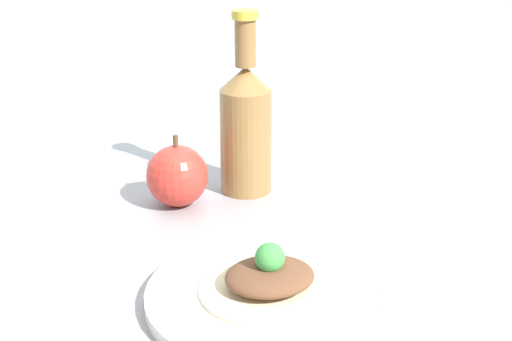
{
  "coord_description": "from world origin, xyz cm",
  "views": [
    {
      "loc": [
        -29.73,
        -77.69,
        43.05
      ],
      "look_at": [
        -7.0,
        2.26,
        9.4
      ],
      "focal_mm": 50.0,
      "sensor_mm": 36.0,
      "label": 1
    }
  ],
  "objects_px": {
    "plated_food": "(270,278)",
    "apple": "(177,176)",
    "cider_bottle": "(246,124)",
    "plate": "(270,294)"
  },
  "relations": [
    {
      "from": "apple",
      "to": "plated_food",
      "type": "bearing_deg",
      "value": -79.71
    },
    {
      "from": "plate",
      "to": "cider_bottle",
      "type": "bearing_deg",
      "value": 79.62
    },
    {
      "from": "cider_bottle",
      "to": "plate",
      "type": "bearing_deg",
      "value": -100.38
    },
    {
      "from": "cider_bottle",
      "to": "apple",
      "type": "height_order",
      "value": "cider_bottle"
    },
    {
      "from": "plated_food",
      "to": "cider_bottle",
      "type": "relative_size",
      "value": 0.58
    },
    {
      "from": "plated_food",
      "to": "cider_bottle",
      "type": "height_order",
      "value": "cider_bottle"
    },
    {
      "from": "plated_food",
      "to": "apple",
      "type": "distance_m",
      "value": 0.29
    },
    {
      "from": "plate",
      "to": "cider_bottle",
      "type": "relative_size",
      "value": 1.02
    },
    {
      "from": "plate",
      "to": "plated_food",
      "type": "height_order",
      "value": "plated_food"
    },
    {
      "from": "plate",
      "to": "plated_food",
      "type": "relative_size",
      "value": 1.75
    }
  ]
}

